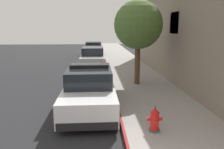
{
  "coord_description": "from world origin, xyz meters",
  "views": [
    {
      "loc": [
        -0.77,
        -3.15,
        3.06
      ],
      "look_at": [
        -0.13,
        6.64,
        1.0
      ],
      "focal_mm": 35.67,
      "sensor_mm": 36.0,
      "label": 1
    }
  ],
  "objects_px": {
    "police_cruiser": "(90,89)",
    "street_tree": "(138,25)",
    "parked_car_dark_far": "(94,49)",
    "parked_car_silver_ahead": "(93,57)",
    "fire_hydrant": "(155,120)"
  },
  "relations": [
    {
      "from": "police_cruiser",
      "to": "fire_hydrant",
      "type": "height_order",
      "value": "police_cruiser"
    },
    {
      "from": "police_cruiser",
      "to": "fire_hydrant",
      "type": "xyz_separation_m",
      "value": [
        1.93,
        -2.48,
        -0.25
      ]
    },
    {
      "from": "parked_car_silver_ahead",
      "to": "fire_hydrant",
      "type": "relative_size",
      "value": 6.37
    },
    {
      "from": "parked_car_dark_far",
      "to": "street_tree",
      "type": "bearing_deg",
      "value": -79.43
    },
    {
      "from": "parked_car_silver_ahead",
      "to": "street_tree",
      "type": "relative_size",
      "value": 1.12
    },
    {
      "from": "police_cruiser",
      "to": "street_tree",
      "type": "distance_m",
      "value": 4.63
    },
    {
      "from": "street_tree",
      "to": "parked_car_dark_far",
      "type": "bearing_deg",
      "value": 100.57
    },
    {
      "from": "parked_car_dark_far",
      "to": "street_tree",
      "type": "xyz_separation_m",
      "value": [
        2.51,
        -13.45,
        2.45
      ]
    },
    {
      "from": "police_cruiser",
      "to": "parked_car_silver_ahead",
      "type": "relative_size",
      "value": 1.0
    },
    {
      "from": "police_cruiser",
      "to": "street_tree",
      "type": "xyz_separation_m",
      "value": [
        2.4,
        3.11,
        2.45
      ]
    },
    {
      "from": "police_cruiser",
      "to": "parked_car_dark_far",
      "type": "distance_m",
      "value": 16.56
    },
    {
      "from": "police_cruiser",
      "to": "parked_car_silver_ahead",
      "type": "distance_m",
      "value": 9.44
    },
    {
      "from": "fire_hydrant",
      "to": "street_tree",
      "type": "bearing_deg",
      "value": 85.12
    },
    {
      "from": "police_cruiser",
      "to": "parked_car_dark_far",
      "type": "height_order",
      "value": "police_cruiser"
    },
    {
      "from": "parked_car_silver_ahead",
      "to": "parked_car_dark_far",
      "type": "relative_size",
      "value": 1.0
    }
  ]
}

